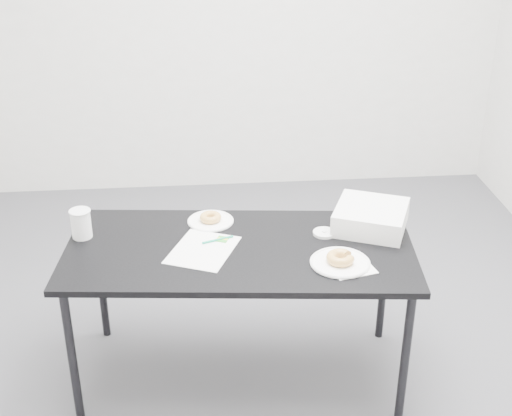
{
  "coord_description": "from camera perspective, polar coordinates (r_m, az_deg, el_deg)",
  "views": [
    {
      "loc": [
        -0.14,
        -2.84,
        2.23
      ],
      "look_at": [
        0.12,
        0.02,
        0.79
      ],
      "focal_mm": 50.0,
      "sensor_mm": 36.0,
      "label": 1
    }
  ],
  "objects": [
    {
      "name": "cup_lid",
      "position": [
        3.21,
        5.47,
        -2.0
      ],
      "size": [
        0.1,
        0.1,
        0.01
      ],
      "primitive_type": "cylinder",
      "color": "silver",
      "rests_on": "table"
    },
    {
      "name": "table",
      "position": [
        3.12,
        -1.32,
        -3.99
      ],
      "size": [
        1.58,
        0.86,
        0.69
      ],
      "rotation": [
        0.0,
        0.0,
        -0.1
      ],
      "color": "black",
      "rests_on": "floor"
    },
    {
      "name": "coffee_cup",
      "position": [
        3.24,
        -13.82,
        -1.22
      ],
      "size": [
        0.09,
        0.09,
        0.13
      ],
      "primitive_type": "cylinder",
      "color": "silver",
      "rests_on": "table"
    },
    {
      "name": "logo_patch",
      "position": [
        3.15,
        -2.71,
        -2.51
      ],
      "size": [
        0.07,
        0.07,
        0.0
      ],
      "primitive_type": "cube",
      "rotation": [
        0.0,
        0.0,
        -0.4
      ],
      "color": "green",
      "rests_on": "scorecard"
    },
    {
      "name": "floor",
      "position": [
        3.61,
        -1.87,
        -11.46
      ],
      "size": [
        4.0,
        4.0,
        0.0
      ],
      "primitive_type": "plane",
      "color": "#49494E",
      "rests_on": "ground"
    },
    {
      "name": "napkin",
      "position": [
        2.98,
        7.54,
        -4.63
      ],
      "size": [
        0.21,
        0.21,
        0.0
      ],
      "primitive_type": "cube",
      "rotation": [
        0.0,
        0.0,
        0.24
      ],
      "color": "white",
      "rests_on": "table"
    },
    {
      "name": "scorecard",
      "position": [
        3.08,
        -4.28,
        -3.36
      ],
      "size": [
        0.35,
        0.39,
        0.0
      ],
      "primitive_type": "cube",
      "rotation": [
        0.0,
        0.0,
        -0.4
      ],
      "color": "white",
      "rests_on": "table"
    },
    {
      "name": "plate_far",
      "position": [
        3.31,
        -3.65,
        -1.04
      ],
      "size": [
        0.21,
        0.21,
        0.01
      ],
      "primitive_type": "cylinder",
      "color": "white",
      "rests_on": "table"
    },
    {
      "name": "donut_far",
      "position": [
        3.3,
        -3.66,
        -0.75
      ],
      "size": [
        0.12,
        0.12,
        0.03
      ],
      "primitive_type": "torus",
      "rotation": [
        0.0,
        0.0,
        0.2
      ],
      "color": "#C3813D",
      "rests_on": "plate_far"
    },
    {
      "name": "pen",
      "position": [
        3.15,
        -3.08,
        -2.54
      ],
      "size": [
        0.14,
        0.06,
        0.01
      ],
      "primitive_type": "cylinder",
      "rotation": [
        0.0,
        1.57,
        0.35
      ],
      "color": "#0C865F",
      "rests_on": "scorecard"
    },
    {
      "name": "donut_near",
      "position": [
        2.98,
        6.77,
        -3.98
      ],
      "size": [
        0.13,
        0.13,
        0.04
      ],
      "primitive_type": "torus",
      "rotation": [
        0.0,
        0.0,
        0.1
      ],
      "color": "#C3813D",
      "rests_on": "plate_near"
    },
    {
      "name": "plate_near",
      "position": [
        2.99,
        6.74,
        -4.36
      ],
      "size": [
        0.25,
        0.25,
        0.01
      ],
      "primitive_type": "cylinder",
      "color": "white",
      "rests_on": "napkin"
    },
    {
      "name": "bakery_box",
      "position": [
        3.28,
        9.17,
        -0.73
      ],
      "size": [
        0.4,
        0.4,
        0.1
      ],
      "primitive_type": "cube",
      "rotation": [
        0.0,
        0.0,
        -0.4
      ],
      "color": "silver",
      "rests_on": "table"
    }
  ]
}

